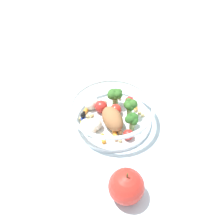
# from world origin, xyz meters

# --- Properties ---
(ground_plane) EXTENTS (2.40, 2.40, 0.00)m
(ground_plane) POSITION_xyz_m (0.00, 0.00, 0.00)
(ground_plane) COLOR silver
(food_container) EXTENTS (0.22, 0.22, 0.07)m
(food_container) POSITION_xyz_m (-0.01, 0.01, 0.03)
(food_container) COLOR white
(food_container) RESTS_ON ground_plane
(loose_apple) EXTENTS (0.07, 0.07, 0.08)m
(loose_apple) POSITION_xyz_m (0.06, -0.18, 0.04)
(loose_apple) COLOR red
(loose_apple) RESTS_ON ground_plane
(folded_napkin) EXTENTS (0.17, 0.15, 0.01)m
(folded_napkin) POSITION_xyz_m (-0.17, 0.21, 0.00)
(folded_napkin) COLOR silver
(folded_napkin) RESTS_ON ground_plane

